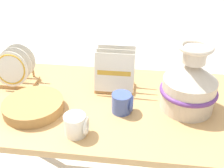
% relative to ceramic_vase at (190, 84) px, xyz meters
% --- Properties ---
extents(display_table, '(1.57, 0.77, 0.74)m').
position_rel_ceramic_vase_xyz_m(display_table, '(-0.38, 0.00, -0.22)').
color(display_table, tan).
rests_on(display_table, ground_plane).
extents(ceramic_vase, '(0.28, 0.28, 0.34)m').
position_rel_ceramic_vase_xyz_m(ceramic_vase, '(0.00, 0.00, 0.00)').
color(ceramic_vase, beige).
rests_on(ceramic_vase, display_table).
extents(dish_rack_round_plates, '(0.21, 0.16, 0.22)m').
position_rel_ceramic_vase_xyz_m(dish_rack_round_plates, '(-0.94, 0.11, -0.06)').
color(dish_rack_round_plates, tan).
rests_on(dish_rack_round_plates, display_table).
extents(dish_rack_square_plates, '(0.21, 0.16, 0.23)m').
position_rel_ceramic_vase_xyz_m(dish_rack_square_plates, '(-0.38, 0.14, -0.06)').
color(dish_rack_square_plates, tan).
rests_on(dish_rack_square_plates, display_table).
extents(wicker_charger_stack, '(0.30, 0.30, 0.05)m').
position_rel_ceramic_vase_xyz_m(wicker_charger_stack, '(-0.75, -0.12, -0.11)').
color(wicker_charger_stack, '#AD7F47').
rests_on(wicker_charger_stack, display_table).
extents(mug_cream_glaze, '(0.11, 0.10, 0.10)m').
position_rel_ceramic_vase_xyz_m(mug_cream_glaze, '(-0.50, -0.26, -0.09)').
color(mug_cream_glaze, silver).
rests_on(mug_cream_glaze, display_table).
extents(mug_cobalt_glaze, '(0.11, 0.10, 0.10)m').
position_rel_ceramic_vase_xyz_m(mug_cobalt_glaze, '(-0.32, -0.07, -0.09)').
color(mug_cobalt_glaze, '#42569E').
rests_on(mug_cobalt_glaze, display_table).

